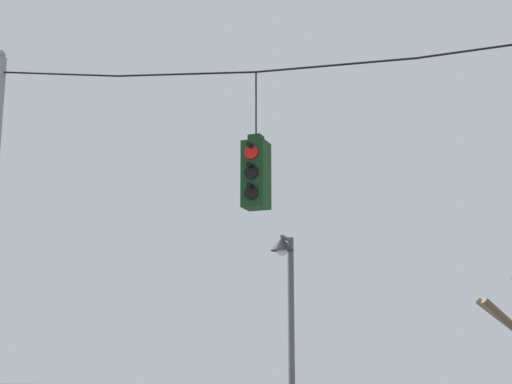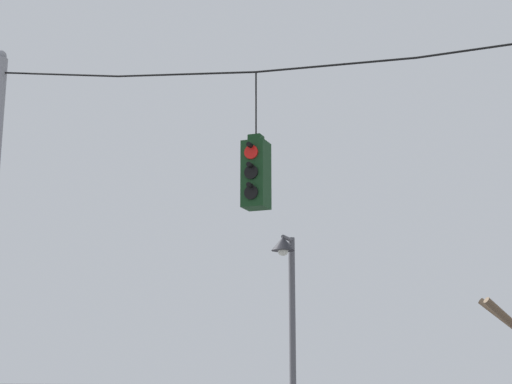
% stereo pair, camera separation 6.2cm
% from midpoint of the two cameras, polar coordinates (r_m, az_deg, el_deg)
% --- Properties ---
extents(span_wire, '(16.33, 0.03, 0.83)m').
position_cam_midpoint_polar(span_wire, '(10.93, 17.52, 11.41)').
color(span_wire, black).
extents(traffic_light_near_right_pole, '(0.34, 0.46, 2.03)m').
position_cam_midpoint_polar(traffic_light_near_right_pole, '(11.08, -0.18, 1.36)').
color(traffic_light_near_right_pole, '#143819').
extents(street_lamp, '(0.42, 0.74, 4.77)m').
position_cam_midpoint_polar(street_lamp, '(14.11, 2.17, -8.89)').
color(street_lamp, '#515156').
rests_on(street_lamp, ground_plane).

